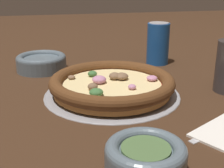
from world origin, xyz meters
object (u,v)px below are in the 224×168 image
object	(u,v)px
pizza_tray	(112,93)
pizza	(112,84)
bowl_near	(41,62)
beverage_can	(158,44)
bowl_far	(146,157)

from	to	relation	value
pizza_tray	pizza	world-z (taller)	pizza
pizza_tray	pizza	distance (m)	0.02
pizza_tray	bowl_near	distance (m)	0.28
pizza_tray	bowl_near	world-z (taller)	bowl_near
pizza_tray	beverage_can	size ratio (longest dim) A/B	2.48
pizza_tray	bowl_far	world-z (taller)	bowl_far
pizza_tray	bowl_far	distance (m)	0.30
pizza	bowl_near	size ratio (longest dim) A/B	2.02
pizza_tray	beverage_can	distance (m)	0.30
pizza	pizza_tray	bearing A→B (deg)	-12.46
beverage_can	bowl_near	bearing A→B (deg)	179.96
bowl_near	beverage_can	distance (m)	0.35
pizza	bowl_far	world-z (taller)	same
pizza_tray	bowl_far	xyz separation A→B (m)	(-0.02, -0.30, 0.02)
pizza_tray	bowl_far	size ratio (longest dim) A/B	2.74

